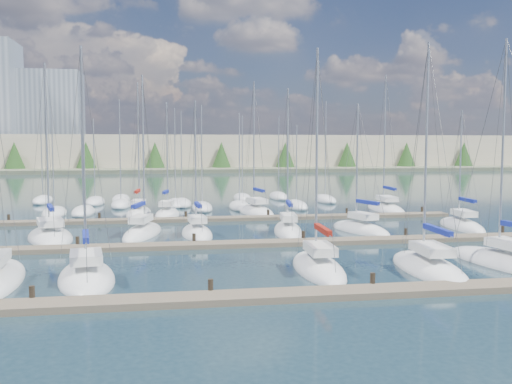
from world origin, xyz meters
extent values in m
plane|color=#1F353E|center=(0.00, 60.00, 0.00)|extent=(400.00, 400.00, 0.00)
cube|color=#6B5E4C|center=(0.00, 2.00, 0.15)|extent=(44.00, 1.80, 0.35)
cylinder|color=#2D261C|center=(-12.00, 2.90, 0.30)|extent=(0.26, 0.26, 1.10)
cylinder|color=#2D261C|center=(-4.00, 2.90, 0.30)|extent=(0.26, 0.26, 1.10)
cylinder|color=#2D261C|center=(4.00, 2.90, 0.30)|extent=(0.26, 0.26, 1.10)
cube|color=#6B5E4C|center=(0.00, 16.00, 0.15)|extent=(44.00, 1.80, 0.35)
cylinder|color=#2D261C|center=(-12.00, 16.90, 0.30)|extent=(0.26, 0.26, 1.10)
cylinder|color=#2D261C|center=(-4.00, 16.90, 0.30)|extent=(0.26, 0.26, 1.10)
cylinder|color=#2D261C|center=(4.00, 16.90, 0.30)|extent=(0.26, 0.26, 1.10)
cylinder|color=#2D261C|center=(12.00, 16.90, 0.30)|extent=(0.26, 0.26, 1.10)
cylinder|color=#2D261C|center=(20.00, 16.90, 0.30)|extent=(0.26, 0.26, 1.10)
cube|color=#6B5E4C|center=(0.00, 30.00, 0.15)|extent=(44.00, 1.80, 0.35)
cylinder|color=#2D261C|center=(-20.00, 30.90, 0.30)|extent=(0.26, 0.26, 1.10)
cylinder|color=#2D261C|center=(-12.00, 30.90, 0.30)|extent=(0.26, 0.26, 1.10)
cylinder|color=#2D261C|center=(-4.00, 30.90, 0.30)|extent=(0.26, 0.26, 1.10)
cylinder|color=#2D261C|center=(4.00, 30.90, 0.30)|extent=(0.26, 0.26, 1.10)
cylinder|color=#2D261C|center=(12.00, 30.90, 0.30)|extent=(0.26, 0.26, 1.10)
cylinder|color=#2D261C|center=(20.00, 30.90, 0.30)|extent=(0.26, 0.26, 1.10)
ellipsoid|color=white|center=(-10.18, 7.14, 0.05)|extent=(3.94, 8.09, 1.60)
cube|color=silver|center=(-10.13, 6.75, 1.35)|extent=(1.95, 2.91, 0.50)
cylinder|color=#9EA0A5|center=(-10.26, 7.75, 6.69)|extent=(0.14, 0.14, 11.18)
cylinder|color=#9EA0A5|center=(-10.04, 6.14, 2.40)|extent=(0.54, 3.24, 0.10)
cube|color=navy|center=(-10.04, 6.14, 2.52)|extent=(0.71, 3.01, 0.30)
ellipsoid|color=white|center=(8.65, 6.41, 0.05)|extent=(3.26, 8.76, 1.60)
cube|color=silver|center=(8.63, 5.98, 1.35)|extent=(1.69, 3.10, 0.50)
cylinder|color=#9EA0A5|center=(8.69, 7.10, 7.00)|extent=(0.14, 0.14, 11.80)
cylinder|color=#9EA0A5|center=(8.59, 5.29, 2.40)|extent=(0.31, 3.62, 0.10)
cube|color=navy|center=(8.59, 5.29, 2.52)|extent=(0.49, 3.34, 0.30)
ellipsoid|color=white|center=(3.49, 35.34, 0.05)|extent=(3.92, 8.93, 1.60)
cube|color=maroon|center=(3.49, 35.34, 0.05)|extent=(2.00, 4.30, 0.12)
cube|color=silver|center=(3.55, 34.91, 1.35)|extent=(1.94, 3.19, 0.50)
cylinder|color=#9EA0A5|center=(3.41, 36.02, 7.44)|extent=(0.14, 0.14, 12.68)
cylinder|color=#9EA0A5|center=(3.63, 34.22, 2.40)|extent=(0.54, 3.61, 0.10)
cube|color=navy|center=(3.63, 34.22, 2.52)|extent=(0.71, 3.35, 0.30)
ellipsoid|color=white|center=(2.51, 7.48, 0.05)|extent=(2.92, 8.23, 1.60)
cube|color=maroon|center=(2.51, 7.48, 0.05)|extent=(1.50, 3.96, 0.12)
cube|color=silver|center=(2.49, 7.08, 1.35)|extent=(1.53, 2.91, 0.50)
cylinder|color=#9EA0A5|center=(2.54, 8.13, 6.84)|extent=(0.14, 0.14, 11.48)
cylinder|color=#9EA0A5|center=(2.46, 6.43, 2.40)|extent=(0.26, 3.41, 0.10)
cube|color=maroon|center=(2.46, 6.43, 2.52)|extent=(0.45, 3.15, 0.30)
ellipsoid|color=white|center=(9.91, 21.18, 0.05)|extent=(4.30, 7.65, 1.60)
cube|color=black|center=(9.91, 21.18, 0.05)|extent=(2.15, 3.70, 0.12)
cube|color=silver|center=(10.02, 20.83, 1.35)|extent=(1.96, 2.81, 0.50)
cylinder|color=#9EA0A5|center=(9.75, 21.74, 5.82)|extent=(0.14, 0.14, 9.44)
cylinder|color=#9EA0A5|center=(10.18, 20.27, 2.40)|extent=(0.94, 2.97, 0.10)
cube|color=navy|center=(10.18, 20.27, 2.52)|extent=(1.06, 2.79, 0.30)
ellipsoid|color=white|center=(19.24, 21.71, 0.05)|extent=(3.07, 7.82, 1.60)
cube|color=silver|center=(19.21, 21.33, 1.35)|extent=(1.54, 2.78, 0.50)
cylinder|color=#9EA0A5|center=(19.30, 22.32, 5.61)|extent=(0.14, 0.14, 9.03)
cylinder|color=#9EA0A5|center=(19.15, 20.72, 2.40)|extent=(0.40, 3.20, 0.10)
cube|color=navy|center=(19.15, 20.72, 2.52)|extent=(0.57, 2.97, 0.30)
ellipsoid|color=white|center=(13.92, 6.81, 0.05)|extent=(4.57, 10.36, 1.60)
cube|color=black|center=(13.92, 6.81, 0.05)|extent=(2.30, 4.99, 0.12)
cylinder|color=#9EA0A5|center=(13.78, 7.60, 7.22)|extent=(0.14, 0.14, 12.25)
ellipsoid|color=white|center=(-8.58, 35.49, 0.05)|extent=(3.00, 8.02, 1.60)
cube|color=black|center=(-8.58, 35.49, 0.05)|extent=(1.53, 3.86, 0.12)
cube|color=silver|center=(-8.61, 35.10, 1.35)|extent=(1.52, 2.84, 0.50)
cylinder|color=#9EA0A5|center=(-8.53, 36.12, 7.28)|extent=(0.14, 0.14, 12.35)
cylinder|color=#9EA0A5|center=(-8.66, 34.47, 2.40)|extent=(0.36, 3.30, 0.10)
cube|color=maroon|center=(-8.66, 34.47, 2.52)|extent=(0.54, 3.05, 0.30)
ellipsoid|color=white|center=(-3.53, 21.34, 0.05)|extent=(2.72, 6.69, 1.60)
cube|color=maroon|center=(-3.53, 21.34, 0.05)|extent=(1.40, 3.22, 0.12)
cube|color=silver|center=(-3.50, 21.01, 1.35)|extent=(1.41, 2.37, 0.50)
cylinder|color=#9EA0A5|center=(-3.56, 21.86, 5.86)|extent=(0.14, 0.14, 9.52)
cylinder|color=#9EA0A5|center=(-3.47, 20.49, 2.40)|extent=(0.29, 2.75, 0.10)
cube|color=navy|center=(-3.47, 20.49, 2.52)|extent=(0.47, 2.55, 0.30)
ellipsoid|color=white|center=(17.99, 35.58, 0.05)|extent=(3.51, 9.83, 1.60)
cube|color=black|center=(17.99, 35.58, 0.05)|extent=(1.80, 4.72, 0.12)
cube|color=silver|center=(17.95, 35.10, 1.35)|extent=(1.79, 3.48, 0.50)
cylinder|color=#9EA0A5|center=(18.05, 36.35, 7.93)|extent=(0.14, 0.14, 13.67)
cylinder|color=#9EA0A5|center=(17.90, 34.33, 2.40)|extent=(0.40, 4.05, 0.10)
cube|color=navy|center=(17.90, 34.33, 2.52)|extent=(0.57, 3.74, 0.30)
ellipsoid|color=white|center=(-7.77, 22.24, 0.05)|extent=(4.08, 8.46, 1.60)
cube|color=silver|center=(-7.87, 21.84, 1.35)|extent=(1.88, 3.06, 0.50)
cylinder|color=#9EA0A5|center=(-7.63, 22.88, 6.87)|extent=(0.14, 0.14, 11.54)
cylinder|color=#9EA0A5|center=(-8.01, 21.21, 2.40)|extent=(0.87, 3.36, 0.10)
cube|color=navy|center=(-8.01, 21.21, 2.52)|extent=(1.00, 3.13, 0.30)
ellipsoid|color=white|center=(3.87, 21.45, 0.05)|extent=(3.29, 8.34, 1.60)
cube|color=silver|center=(3.81, 21.05, 1.35)|extent=(1.59, 2.98, 0.50)
cylinder|color=#9EA0A5|center=(3.96, 22.09, 6.41)|extent=(0.14, 0.14, 10.63)
cylinder|color=#9EA0A5|center=(3.72, 20.40, 2.40)|extent=(0.56, 3.39, 0.10)
cube|color=navy|center=(3.72, 20.40, 2.52)|extent=(0.72, 3.15, 0.30)
ellipsoid|color=white|center=(-5.74, 33.95, 0.05)|extent=(3.29, 6.59, 1.60)
cube|color=silver|center=(-5.79, 33.64, 1.35)|extent=(1.60, 2.38, 0.50)
cylinder|color=#9EA0A5|center=(-5.65, 34.44, 6.24)|extent=(0.14, 0.14, 10.29)
cylinder|color=#9EA0A5|center=(-5.87, 33.14, 2.40)|extent=(0.53, 2.63, 0.10)
cube|color=navy|center=(-5.87, 33.14, 2.52)|extent=(0.69, 2.45, 0.30)
ellipsoid|color=white|center=(-14.66, 21.51, 0.05)|extent=(5.26, 8.96, 1.60)
cube|color=black|center=(-14.66, 21.51, 0.05)|extent=(2.65, 4.33, 0.12)
cube|color=silver|center=(-14.55, 21.10, 1.35)|extent=(2.46, 3.30, 0.50)
cylinder|color=#9EA0A5|center=(-14.83, 22.16, 7.20)|extent=(0.14, 0.14, 12.20)
cylinder|color=#9EA0A5|center=(-14.38, 20.45, 2.40)|extent=(1.00, 3.45, 0.10)
cube|color=navy|center=(-14.38, 20.45, 2.52)|extent=(1.12, 3.22, 0.30)
cylinder|color=#9EA0A5|center=(-20.75, 49.89, 6.50)|extent=(0.12, 0.12, 11.20)
ellipsoid|color=white|center=(-20.75, 49.89, 0.25)|extent=(2.20, 6.40, 1.40)
cylinder|color=#9EA0A5|center=(-3.94, 43.45, 5.97)|extent=(0.12, 0.12, 10.14)
ellipsoid|color=white|center=(-3.94, 43.45, 0.25)|extent=(2.20, 6.40, 1.40)
cylinder|color=#9EA0A5|center=(-4.68, 43.24, 6.14)|extent=(0.12, 0.12, 10.49)
ellipsoid|color=white|center=(-4.68, 43.24, 0.25)|extent=(2.20, 6.40, 1.40)
cylinder|color=#9EA0A5|center=(9.07, 50.53, 5.93)|extent=(0.12, 0.12, 10.06)
ellipsoid|color=white|center=(9.07, 50.53, 0.25)|extent=(2.20, 6.40, 1.40)
cylinder|color=#9EA0A5|center=(-14.23, 47.33, 5.60)|extent=(0.12, 0.12, 9.39)
ellipsoid|color=white|center=(-14.23, 47.33, 0.25)|extent=(2.20, 6.40, 1.40)
cylinder|color=#9EA0A5|center=(-16.97, 36.19, 5.83)|extent=(0.12, 0.12, 9.85)
ellipsoid|color=white|center=(-16.97, 36.19, 0.25)|extent=(2.20, 6.40, 1.40)
cylinder|color=#9EA0A5|center=(-14.23, 36.83, 5.55)|extent=(0.12, 0.12, 9.30)
ellipsoid|color=white|center=(-14.23, 36.83, 0.25)|extent=(2.20, 6.40, 1.40)
cylinder|color=#9EA0A5|center=(13.97, 45.41, 6.74)|extent=(0.12, 0.12, 11.68)
ellipsoid|color=white|center=(13.97, 45.41, 0.25)|extent=(2.20, 6.40, 1.40)
cylinder|color=#9EA0A5|center=(2.31, 39.32, 5.78)|extent=(0.12, 0.12, 9.76)
ellipsoid|color=white|center=(2.31, 39.32, 0.25)|extent=(2.20, 6.40, 1.40)
cylinder|color=#9EA0A5|center=(-11.34, 49.91, 6.87)|extent=(0.12, 0.12, 11.95)
ellipsoid|color=white|center=(-11.34, 49.91, 0.25)|extent=(2.20, 6.40, 1.40)
cylinder|color=#9EA0A5|center=(8.76, 39.06, 5.13)|extent=(0.12, 0.12, 8.46)
ellipsoid|color=white|center=(8.76, 39.06, 0.25)|extent=(2.20, 6.40, 1.40)
cylinder|color=#9EA0A5|center=(-10.91, 43.47, 4.96)|extent=(0.12, 0.12, 8.12)
ellipsoid|color=white|center=(-10.91, 43.47, 0.25)|extent=(2.20, 6.40, 1.40)
cylinder|color=#9EA0A5|center=(4.00, 49.08, 5.90)|extent=(0.12, 0.12, 10.00)
ellipsoid|color=white|center=(4.00, 49.08, 0.25)|extent=(2.20, 6.40, 1.40)
cylinder|color=#9EA0A5|center=(-1.89, 38.97, 6.17)|extent=(0.12, 0.12, 10.54)
ellipsoid|color=white|center=(-1.89, 38.97, 0.25)|extent=(2.20, 6.40, 1.40)
cube|color=#666B51|center=(0.00, 150.00, 0.50)|extent=(400.00, 60.00, 1.00)
cube|color=beige|center=(10.00, 140.00, 5.00)|extent=(200.00, 12.00, 10.00)
cube|color=slate|center=(-40.00, 165.00, 15.00)|extent=(18.00, 15.00, 30.00)
cone|color=#284C1E|center=(-44.00, 133.00, 4.00)|extent=(6.00, 6.00, 8.00)
cone|color=#284C1E|center=(-26.00, 133.00, 4.00)|extent=(6.00, 6.00, 8.00)
cone|color=#284C1E|center=(-8.00, 133.00, 4.00)|extent=(6.00, 6.00, 8.00)
cone|color=#284C1E|center=(10.00, 133.00, 4.00)|extent=(6.00, 6.00, 8.00)
cone|color=#284C1E|center=(28.00, 133.00, 4.00)|extent=(6.00, 6.00, 8.00)
cone|color=#284C1E|center=(46.00, 133.00, 4.00)|extent=(6.00, 6.00, 8.00)
cone|color=#284C1E|center=(64.00, 133.00, 4.00)|extent=(6.00, 6.00, 8.00)
cone|color=#284C1E|center=(82.00, 133.00, 4.00)|extent=(6.00, 6.00, 8.00)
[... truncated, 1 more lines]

